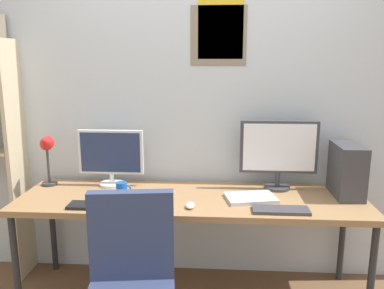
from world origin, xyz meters
TOP-DOWN VIEW (x-y plane):
  - wall_back at (0.00, 1.02)m, footprint 4.72×0.11m
  - desk at (0.00, 0.60)m, footprint 2.32×0.68m
  - monitor_left at (-0.60, 0.81)m, footprint 0.47×0.18m
  - monitor_right at (0.60, 0.81)m, footprint 0.54×0.18m
  - pc_tower at (1.04, 0.70)m, footprint 0.17×0.34m
  - desk_lamp at (-1.06, 0.76)m, footprint 0.11×0.15m
  - keyboard_left at (-0.56, 0.37)m, footprint 0.40×0.13m
  - keyboard_right at (0.56, 0.37)m, footprint 0.34×0.13m
  - computer_mouse at (0.01, 0.40)m, footprint 0.06×0.10m
  - laptop_closed at (0.39, 0.57)m, footprint 0.36×0.28m
  - coffee_mug at (-0.47, 0.60)m, footprint 0.11×0.08m

SIDE VIEW (x-z plane):
  - desk at x=0.00m, z-range 0.32..1.06m
  - keyboard_left at x=-0.56m, z-range 0.74..0.76m
  - keyboard_right at x=0.56m, z-range 0.74..0.76m
  - laptop_closed at x=0.39m, z-range 0.74..0.76m
  - computer_mouse at x=0.01m, z-range 0.74..0.77m
  - coffee_mug at x=-0.47m, z-range 0.74..0.83m
  - pc_tower at x=1.04m, z-range 0.74..1.09m
  - monitor_left at x=-0.60m, z-range 0.76..1.17m
  - desk_lamp at x=-1.06m, z-range 0.81..1.21m
  - monitor_right at x=0.60m, z-range 0.77..1.26m
  - wall_back at x=0.00m, z-range 0.00..2.60m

